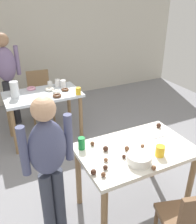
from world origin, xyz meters
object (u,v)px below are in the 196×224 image
Objects in this scene: chair_far_table at (40,93)px; mixing_bowl at (139,159)px; pitcher_far at (15,89)px; chair_near_table at (192,222)px; dining_table_near at (135,158)px; soda_can at (82,143)px; dining_table_far at (43,101)px; person_girl_near at (49,161)px; person_adult_far at (7,72)px.

mixing_bowl is (0.24, -2.67, 0.29)m from chair_far_table.
mixing_bowl is at bearing -70.26° from pitcher_far.
chair_far_table is at bearing 96.87° from chair_near_table.
mixing_bowl is at bearing -117.34° from dining_table_near.
chair_far_table is 4.00× the size of mixing_bowl.
pitcher_far reaches higher than soda_can.
chair_far_table is 3.79× the size of pitcher_far.
soda_can reaches higher than dining_table_far.
pitcher_far is (-0.38, 0.03, 0.23)m from dining_table_far.
dining_table_far is at bearing 99.94° from mixing_bowl.
dining_table_far is at bearing -4.74° from pitcher_far.
dining_table_far is 0.78× the size of person_girl_near.
person_adult_far reaches higher than chair_near_table.
dining_table_far is 1.58m from soda_can.
soda_can reaches higher than chair_near_table.
dining_table_far is at bearing 103.99° from dining_table_near.
soda_can is (0.36, -2.25, -0.12)m from person_adult_far.
dining_table_far is at bearing 77.52° from person_girl_near.
dining_table_far is 5.10× the size of mixing_bowl.
dining_table_near and dining_table_far have the same top height.
person_girl_near is at bearing 138.18° from chair_near_table.
person_adult_far is (-0.38, 0.68, 0.30)m from dining_table_far.
soda_can reaches higher than chair_far_table.
dining_table_near is 0.74m from chair_near_table.
person_adult_far reaches higher than pitcher_far.
person_girl_near reaches higher than soda_can.
mixing_bowl is at bearing -19.03° from person_girl_near.
person_girl_near is at bearing -155.40° from soda_can.
person_adult_far is (-0.49, -0.00, 0.44)m from chair_far_table.
dining_table_near is 1.00× the size of dining_table_far.
soda_can is at bearing 24.60° from person_girl_near.
pitcher_far reaches higher than chair_near_table.
pitcher_far is (0.00, -0.65, -0.07)m from person_adult_far.
chair_far_table is 0.61× the size of person_girl_near.
chair_near_table is 0.56× the size of person_adult_far.
chair_far_table is at bearing 53.25° from pitcher_far.
pitcher_far is at bearing 102.43° from soda_can.
dining_table_near is at bearing -65.74° from pitcher_far.
dining_table_near is 0.78× the size of person_girl_near.
person_adult_far is at bearing 89.90° from person_girl_near.
mixing_bowl is at bearing -84.91° from chair_far_table.
chair_near_table is 1.13m from soda_can.
chair_far_table is (-0.39, 3.21, 0.00)m from chair_near_table.
dining_table_near is at bearing 93.86° from chair_near_table.
dining_table_near is at bearing -82.25° from chair_far_table.
person_adult_far is at bearing 99.02° from soda_can.
chair_near_table is at bearing -61.40° from soda_can.
dining_table_near is at bearing -4.18° from person_girl_near.
person_girl_near is at bearing 160.97° from mixing_bowl.
person_girl_near is at bearing 175.82° from dining_table_near.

